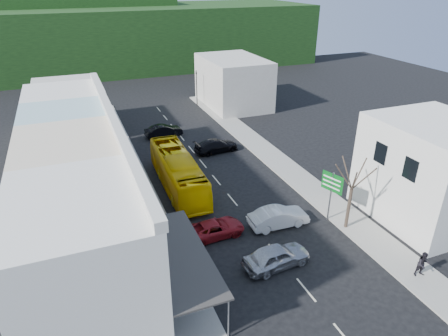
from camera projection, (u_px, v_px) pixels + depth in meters
ground at (252, 223)px, 31.80m from camera, size 120.00×120.00×0.00m
sidewalk_left at (135, 184)px, 37.62m from camera, size 3.00×52.00×0.15m
sidewalk_right at (275, 159)px, 42.61m from camera, size 3.00×52.00×0.15m
shopfront_row at (75, 179)px, 30.07m from camera, size 8.25×30.00×8.00m
right_building at (431, 171)px, 31.19m from camera, size 8.00×9.00×8.00m
distant_block_left at (70, 108)px, 49.04m from camera, size 8.00×10.00×6.00m
distant_block_right at (233, 82)px, 58.97m from camera, size 8.00×12.00×7.00m
hillside at (112, 34)px, 82.71m from camera, size 80.00×26.00×14.00m
bus at (178, 172)px, 36.50m from camera, size 2.76×11.65×3.10m
car_silver at (276, 258)px, 26.88m from camera, size 4.54×2.18×1.40m
car_white at (279, 218)px, 31.22m from camera, size 4.44×1.90×1.40m
car_red at (215, 228)px, 30.02m from camera, size 4.70×2.14×1.40m
car_black_near at (216, 146)px, 44.33m from camera, size 4.66×2.26×1.40m
car_black_far at (164, 131)px, 48.47m from camera, size 4.56×2.24×1.40m
pedestrian_left at (137, 212)px, 31.44m from camera, size 0.55×0.69×1.70m
pedestrian_right at (423, 265)px, 25.75m from camera, size 0.78×0.59×1.70m
direction_sign at (330, 197)px, 31.34m from camera, size 1.37×2.05×4.26m
street_tree at (352, 189)px, 29.68m from camera, size 2.52×2.52×6.96m
traffic_signal at (197, 89)px, 58.85m from camera, size 0.72×1.16×5.31m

